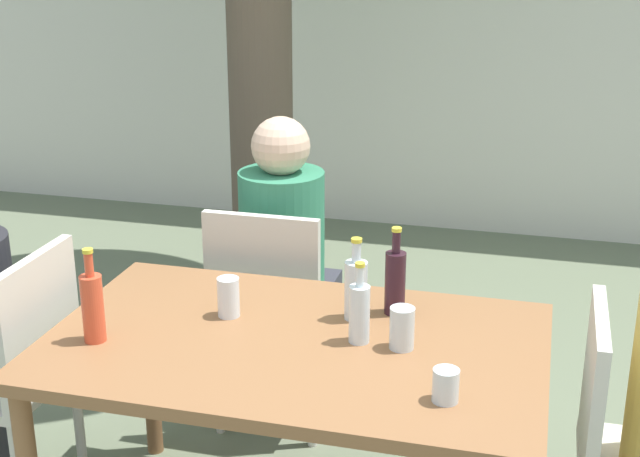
# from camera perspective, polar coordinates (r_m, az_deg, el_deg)

# --- Properties ---
(cafe_building_wall) EXTENTS (10.00, 0.08, 2.80)m
(cafe_building_wall) POSITION_cam_1_polar(r_m,az_deg,el_deg) (5.70, 8.01, 13.62)
(cafe_building_wall) COLOR silver
(cafe_building_wall) RESTS_ON ground_plane
(dining_table_front) EXTENTS (1.48, 0.92, 0.75)m
(dining_table_front) POSITION_cam_1_polar(r_m,az_deg,el_deg) (2.71, -1.63, -8.62)
(dining_table_front) COLOR brown
(dining_table_front) RESTS_ON ground_plane
(patio_chair_0) EXTENTS (0.44, 0.44, 0.93)m
(patio_chair_0) POSITION_cam_1_polar(r_m,az_deg,el_deg) (3.16, -19.01, -8.27)
(patio_chair_0) COLOR beige
(patio_chair_0) RESTS_ON ground_plane
(patio_chair_1) EXTENTS (0.44, 0.44, 0.93)m
(patio_chair_1) POSITION_cam_1_polar(r_m,az_deg,el_deg) (2.71, 19.18, -13.19)
(patio_chair_1) COLOR beige
(patio_chair_1) RESTS_ON ground_plane
(patio_chair_2) EXTENTS (0.44, 0.44, 0.93)m
(patio_chair_2) POSITION_cam_1_polar(r_m,az_deg,el_deg) (3.45, -3.11, -4.84)
(patio_chair_2) COLOR beige
(patio_chair_2) RESTS_ON ground_plane
(person_seated_2) EXTENTS (0.33, 0.57, 1.24)m
(person_seated_2) POSITION_cam_1_polar(r_m,az_deg,el_deg) (3.64, -1.99, -3.05)
(person_seated_2) COLOR #383842
(person_seated_2) RESTS_ON ground_plane
(water_bottle_0) EXTENTS (0.07, 0.07, 0.27)m
(water_bottle_0) POSITION_cam_1_polar(r_m,az_deg,el_deg) (2.77, 2.31, -3.82)
(water_bottle_0) COLOR silver
(water_bottle_0) RESTS_ON dining_table_front
(water_bottle_1) EXTENTS (0.06, 0.06, 0.25)m
(water_bottle_1) POSITION_cam_1_polar(r_m,az_deg,el_deg) (2.62, 2.54, -5.33)
(water_bottle_1) COLOR silver
(water_bottle_1) RESTS_ON dining_table_front
(wine_bottle_2) EXTENTS (0.07, 0.07, 0.29)m
(wine_bottle_2) POSITION_cam_1_polar(r_m,az_deg,el_deg) (2.81, 4.83, -3.33)
(wine_bottle_2) COLOR #331923
(wine_bottle_2) RESTS_ON dining_table_front
(soda_bottle_3) EXTENTS (0.07, 0.07, 0.29)m
(soda_bottle_3) POSITION_cam_1_polar(r_m,az_deg,el_deg) (2.70, -14.35, -4.80)
(soda_bottle_3) COLOR #DB4C2D
(soda_bottle_3) RESTS_ON dining_table_front
(drinking_glass_0) EXTENTS (0.07, 0.07, 0.13)m
(drinking_glass_0) POSITION_cam_1_polar(r_m,az_deg,el_deg) (2.82, -5.88, -4.39)
(drinking_glass_0) COLOR white
(drinking_glass_0) RESTS_ON dining_table_front
(drinking_glass_1) EXTENTS (0.07, 0.07, 0.09)m
(drinking_glass_1) POSITION_cam_1_polar(r_m,az_deg,el_deg) (2.36, 8.05, -9.91)
(drinking_glass_1) COLOR silver
(drinking_glass_1) RESTS_ON dining_table_front
(drinking_glass_2) EXTENTS (0.07, 0.07, 0.13)m
(drinking_glass_2) POSITION_cam_1_polar(r_m,az_deg,el_deg) (2.61, 5.27, -6.36)
(drinking_glass_2) COLOR silver
(drinking_glass_2) RESTS_ON dining_table_front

